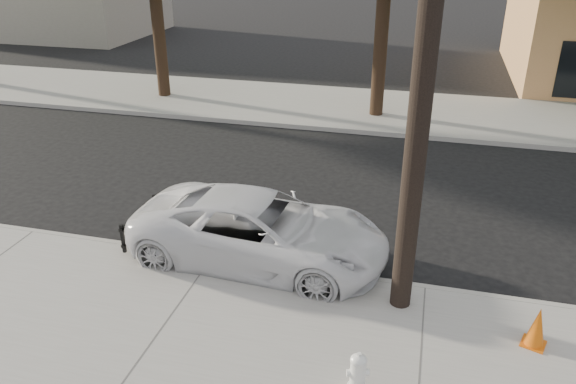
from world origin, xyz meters
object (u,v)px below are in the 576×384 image
object	(u,v)px
traffic_cone	(537,327)
police_cruiser	(260,230)
fire_hydrant	(358,373)
utility_pole	(429,25)

from	to	relation	value
traffic_cone	police_cruiser	bearing A→B (deg)	163.12
police_cruiser	fire_hydrant	xyz separation A→B (m)	(2.31, -3.04, -0.24)
utility_pole	fire_hydrant	bearing A→B (deg)	-101.16
police_cruiser	utility_pole	bearing A→B (deg)	-105.05
utility_pole	fire_hydrant	size ratio (longest dim) A/B	15.18
utility_pole	traffic_cone	size ratio (longest dim) A/B	13.53
utility_pole	police_cruiser	bearing A→B (deg)	161.75
police_cruiser	fire_hydrant	size ratio (longest dim) A/B	8.23
fire_hydrant	traffic_cone	xyz separation A→B (m)	(2.47, 1.59, 0.03)
police_cruiser	fire_hydrant	world-z (taller)	police_cruiser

